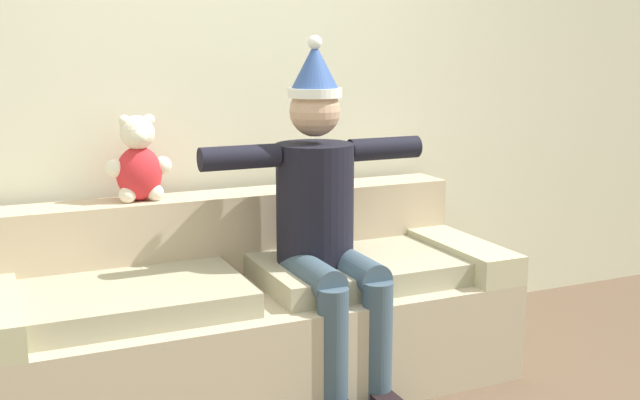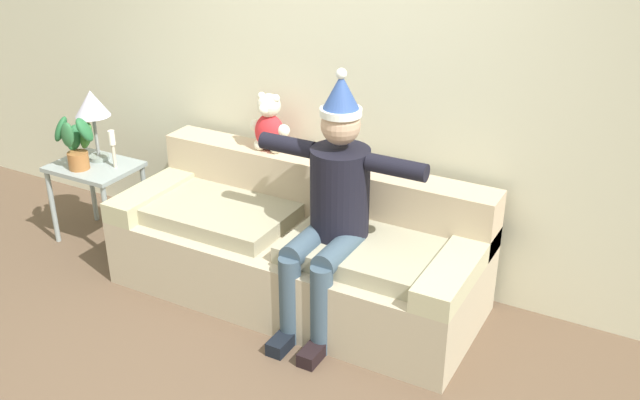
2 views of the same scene
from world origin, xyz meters
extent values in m
cube|color=beige|center=(0.00, 1.55, 1.35)|extent=(7.00, 0.10, 2.70)
cube|color=#B6A88D|center=(0.00, 0.97, 0.22)|extent=(2.28, 0.90, 0.44)
cube|color=#C3AC8E|center=(0.00, 1.30, 0.62)|extent=(2.28, 0.24, 0.36)
cube|color=#BFBA94|center=(1.03, 0.97, 0.50)|extent=(0.22, 0.90, 0.13)
cube|color=tan|center=(-0.51, 0.92, 0.49)|extent=(0.91, 0.63, 0.10)
cube|color=#A9A387|center=(0.51, 0.92, 0.49)|extent=(0.91, 0.63, 0.10)
cylinder|color=black|center=(0.31, 0.95, 0.80)|extent=(0.34, 0.34, 0.52)
sphere|color=tan|center=(0.31, 0.95, 1.20)|extent=(0.22, 0.22, 0.22)
cylinder|color=white|center=(0.31, 0.95, 1.28)|extent=(0.23, 0.23, 0.04)
cone|color=#314E93|center=(0.31, 0.95, 1.39)|extent=(0.21, 0.21, 0.20)
sphere|color=white|center=(0.31, 0.95, 1.49)|extent=(0.06, 0.06, 0.06)
cylinder|color=#3C5163|center=(0.21, 0.75, 0.54)|extent=(0.14, 0.40, 0.14)
cylinder|color=#3C5163|center=(0.21, 0.55, 0.27)|extent=(0.13, 0.13, 0.54)
cylinder|color=#3C5163|center=(0.41, 0.75, 0.54)|extent=(0.14, 0.40, 0.14)
cylinder|color=#3C5163|center=(0.41, 0.55, 0.27)|extent=(0.13, 0.13, 0.54)
cylinder|color=black|center=(-0.03, 0.95, 1.02)|extent=(0.34, 0.10, 0.10)
cylinder|color=black|center=(0.65, 0.95, 1.02)|extent=(0.34, 0.10, 0.10)
ellipsoid|color=red|center=(-0.38, 1.30, 0.92)|extent=(0.20, 0.16, 0.24)
sphere|color=white|center=(-0.38, 1.30, 1.10)|extent=(0.15, 0.15, 0.15)
sphere|color=white|center=(-0.38, 1.24, 1.09)|extent=(0.07, 0.07, 0.07)
sphere|color=white|center=(-0.43, 1.30, 1.15)|extent=(0.05, 0.05, 0.05)
sphere|color=white|center=(-0.32, 1.30, 1.15)|extent=(0.05, 0.05, 0.05)
sphere|color=white|center=(-0.48, 1.30, 0.95)|extent=(0.08, 0.08, 0.08)
sphere|color=white|center=(-0.44, 1.27, 0.84)|extent=(0.08, 0.08, 0.08)
sphere|color=white|center=(-0.27, 1.30, 0.95)|extent=(0.08, 0.08, 0.08)
sphere|color=white|center=(-0.32, 1.27, 0.84)|extent=(0.08, 0.08, 0.08)
camera|label=1|loc=(-1.03, -2.08, 1.48)|focal=43.55mm
camera|label=2|loc=(2.01, -2.38, 2.54)|focal=40.81mm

